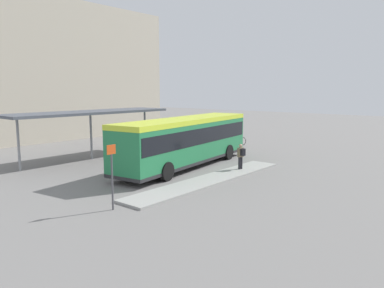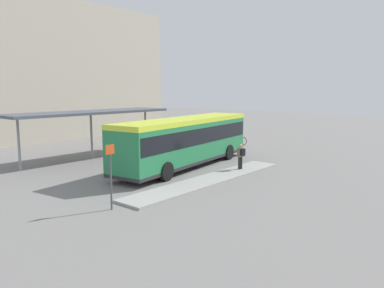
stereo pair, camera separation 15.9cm
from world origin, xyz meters
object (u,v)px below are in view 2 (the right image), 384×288
Objects in this scene: city_bus at (186,139)px; bicycle_black at (216,139)px; bicycle_white at (221,140)px; platform_sign at (111,174)px; bicycle_red at (230,140)px; bicycle_orange at (238,140)px; pedestrian_waiting at (241,155)px; potted_planter_near_shelter at (131,149)px.

city_bus is 7.70× the size of bicycle_black.
platform_sign is at bearing -59.92° from bicycle_white.
bicycle_red is 1.04× the size of bicycle_black.
platform_sign is (-19.52, -6.35, 1.17)m from bicycle_orange.
potted_planter_near_shelter is (-1.66, 8.48, -0.32)m from pedestrian_waiting.
bicycle_orange is at bearing -175.59° from bicycle_red.
platform_sign is at bearing 107.93° from bicycle_red.
city_bus reaches higher than potted_planter_near_shelter.
pedestrian_waiting is (1.19, -3.51, -0.85)m from city_bus.
pedestrian_waiting is 0.97× the size of bicycle_black.
bicycle_black is at bearing 1.42° from bicycle_red.
bicycle_black is 21.26m from platform_sign.
bicycle_red reaches higher than bicycle_black.
bicycle_white is (9.04, 8.04, -0.69)m from pedestrian_waiting.
platform_sign reaches higher than pedestrian_waiting.
potted_planter_near_shelter is (-11.07, 1.26, 0.34)m from bicycle_red.
city_bus is 3.80m from pedestrian_waiting.
bicycle_orange is at bearing 7.43° from city_bus.
bicycle_black is 1.22× the size of potted_planter_near_shelter.
pedestrian_waiting reaches higher than bicycle_orange.
city_bus is 11.30m from bicycle_white.
bicycle_red is (-0.10, 0.82, -0.02)m from bicycle_orange.
bicycle_white is (-0.47, 1.64, -0.05)m from bicycle_orange.
potted_planter_near_shelter is (-11.17, 2.08, 0.32)m from bicycle_orange.
bicycle_black is at bearing 19.31° from city_bus.
bicycle_black is at bearing 24.52° from platform_sign.
city_bus is 7.42× the size of bicycle_red.
pedestrian_waiting is at bearing -78.93° from potted_planter_near_shelter.
city_bus is at bearing 31.01° from pedestrian_waiting.
platform_sign is (-19.42, -7.17, 1.19)m from bicycle_red.
pedestrian_waiting reaches higher than bicycle_red.
platform_sign reaches higher than bicycle_orange.
bicycle_red is 0.61× the size of platform_sign.
platform_sign is at bearing -75.22° from bicycle_black.
bicycle_white is 10.72m from potted_planter_near_shelter.
platform_sign reaches higher than bicycle_white.
city_bus is at bearing -77.32° from bicycle_orange.
pedestrian_waiting is 8.65m from potted_planter_near_shelter.
potted_planter_near_shelter reaches higher than bicycle_white.
city_bus is 4.52× the size of platform_sign.
potted_planter_near_shelter reaches higher than bicycle_black.
bicycle_black is at bearing 1.96° from potted_planter_near_shelter.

